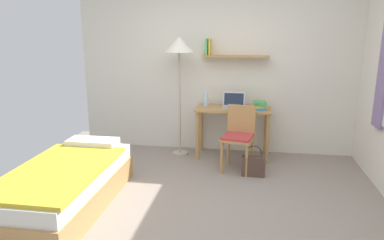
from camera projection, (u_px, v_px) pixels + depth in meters
name	position (u px, v px, depth m)	size (l,w,h in m)	color
ground_plane	(204.00, 210.00, 3.81)	(5.28, 5.28, 0.00)	gray
wall_back	(222.00, 67.00, 5.43)	(4.40, 0.27, 2.60)	silver
bed	(66.00, 186.00, 3.83)	(0.89, 1.87, 0.54)	#B2844C
desk	(233.00, 118.00, 5.26)	(1.09, 0.51, 0.75)	#B2844C
desk_chair	(239.00, 135.00, 4.81)	(0.48, 0.48, 0.87)	#B2844C
standing_lamp	(179.00, 50.00, 5.14)	(0.42, 0.42, 1.77)	#B2A893
laptop	(234.00, 103.00, 5.28)	(0.33, 0.24, 0.21)	#B7BABF
water_bottle	(206.00, 99.00, 5.31)	(0.07, 0.07, 0.21)	silver
book_stack	(260.00, 105.00, 5.12)	(0.20, 0.26, 0.12)	#3384C6
handbag	(253.00, 165.00, 4.66)	(0.30, 0.11, 0.42)	#4C382D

